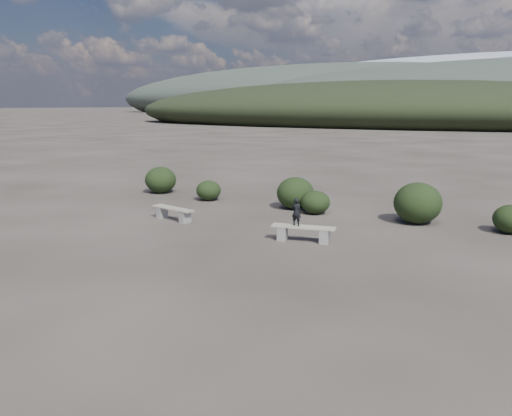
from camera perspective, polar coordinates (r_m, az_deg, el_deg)
The scene contains 10 objects.
ground at distance 11.93m, azimuth -9.39°, elevation -8.05°, with size 1200.00×1200.00×0.00m, color #2D2723.
bench_left at distance 17.81m, azimuth -9.45°, elevation -0.52°, with size 1.87×0.68×0.46m.
bench_right at distance 14.91m, azimuth 5.42°, elevation -2.77°, with size 1.94×0.83×0.48m.
seated_person at distance 14.81m, azimuth 4.64°, elevation -0.44°, with size 0.31×0.20×0.84m, color black.
shrub_a at distance 21.34m, azimuth -5.44°, elevation 2.02°, with size 1.05×1.05×0.86m, color black.
shrub_b at distance 19.54m, azimuth 4.52°, elevation 1.72°, with size 1.46×1.46×1.25m, color black.
shrub_c at distance 18.74m, azimuth 6.81°, elevation 0.66°, with size 1.09×1.09×0.87m, color black.
shrub_d at distance 17.94m, azimuth 18.00°, elevation 0.54°, with size 1.62×1.62×1.41m, color black.
shrub_e at distance 17.74m, azimuth 27.12°, elevation -1.13°, with size 1.09×1.09×0.91m, color black.
shrub_f at distance 23.47m, azimuth -10.85°, elevation 3.17°, with size 1.43×1.43×1.21m, color black.
Camera 1 is at (7.20, -8.64, 4.00)m, focal length 35.00 mm.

